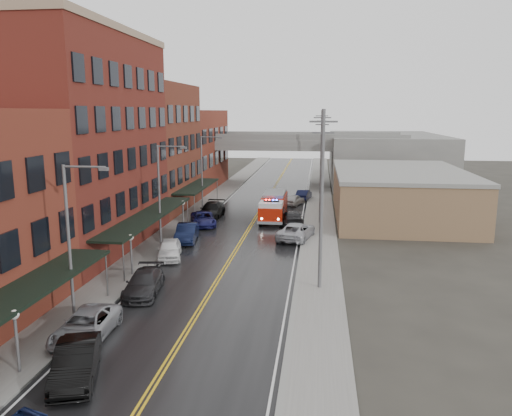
{
  "coord_description": "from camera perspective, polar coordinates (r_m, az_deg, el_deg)",
  "views": [
    {
      "loc": [
        7.0,
        -17.44,
        11.85
      ],
      "look_at": [
        1.25,
        27.7,
        3.0
      ],
      "focal_mm": 35.0,
      "sensor_mm": 36.0,
      "label": 1
    }
  ],
  "objects": [
    {
      "name": "awning_0",
      "position": [
        27.36,
        -25.58,
        -9.02
      ],
      "size": [
        2.6,
        16.0,
        3.09
      ],
      "color": "black",
      "rests_on": "ground"
    },
    {
      "name": "brick_building_far",
      "position": [
        78.35,
        -7.82,
        6.62
      ],
      "size": [
        9.0,
        20.0,
        12.0
      ],
      "primitive_type": "cube",
      "color": "maroon",
      "rests_on": "ground"
    },
    {
      "name": "parked_car_right_2",
      "position": [
        64.16,
        4.4,
        0.96
      ],
      "size": [
        2.84,
        4.36,
        1.38
      ],
      "primitive_type": "imported",
      "rotation": [
        0.0,
        0.0,
        2.82
      ],
      "color": "#BEBEBE",
      "rests_on": "ground"
    },
    {
      "name": "parked_car_left_7",
      "position": [
        56.7,
        -5.09,
        -0.24
      ],
      "size": [
        2.43,
        5.8,
        1.67
      ],
      "primitive_type": "imported",
      "rotation": [
        0.0,
        0.0,
        -0.02
      ],
      "color": "black",
      "rests_on": "ground"
    },
    {
      "name": "parked_car_right_3",
      "position": [
        67.82,
        5.48,
        1.51
      ],
      "size": [
        2.16,
        4.55,
        1.44
      ],
      "primitive_type": "imported",
      "rotation": [
        0.0,
        0.0,
        2.99
      ],
      "color": "black",
      "rests_on": "ground"
    },
    {
      "name": "parked_car_left_1",
      "position": [
        24.7,
        -19.88,
        -16.24
      ],
      "size": [
        3.2,
        5.22,
        1.62
      ],
      "primitive_type": "imported",
      "rotation": [
        0.0,
        0.0,
        0.32
      ],
      "color": "black",
      "rests_on": "ground"
    },
    {
      "name": "awning_1",
      "position": [
        43.87,
        -12.19,
        -0.9
      ],
      "size": [
        2.6,
        18.0,
        3.09
      ],
      "color": "black",
      "rests_on": "ground"
    },
    {
      "name": "tan_building",
      "position": [
        58.89,
        15.96,
        1.44
      ],
      "size": [
        14.0,
        22.0,
        5.0
      ],
      "primitive_type": "cube",
      "color": "#826246",
      "rests_on": "ground"
    },
    {
      "name": "parked_car_left_5",
      "position": [
        46.52,
        -7.91,
        -2.81
      ],
      "size": [
        2.36,
        5.18,
        1.65
      ],
      "primitive_type": "imported",
      "rotation": [
        0.0,
        0.0,
        0.13
      ],
      "color": "black",
      "rests_on": "ground"
    },
    {
      "name": "brick_building_b",
      "position": [
        45.34,
        -19.49,
        6.78
      ],
      "size": [
        9.0,
        20.0,
        18.0
      ],
      "primitive_type": "cube",
      "color": "#5E2118",
      "rests_on": "ground"
    },
    {
      "name": "brick_building_c",
      "position": [
        61.55,
        -12.1,
        6.71
      ],
      "size": [
        9.0,
        15.0,
        15.0
      ],
      "primitive_type": "cube",
      "color": "maroon",
      "rests_on": "ground"
    },
    {
      "name": "utility_pole_0",
      "position": [
        32.92,
        7.51,
        1.21
      ],
      "size": [
        1.8,
        0.24,
        12.0
      ],
      "color": "#59595B",
      "rests_on": "ground"
    },
    {
      "name": "globe_lamp_2",
      "position": [
        50.22,
        -8.35,
        -0.06
      ],
      "size": [
        0.44,
        0.44,
        3.12
      ],
      "color": "#59595B",
      "rests_on": "ground"
    },
    {
      "name": "parked_car_right_0",
      "position": [
        46.99,
        4.63,
        -2.64
      ],
      "size": [
        3.81,
        6.16,
        1.59
      ],
      "primitive_type": "imported",
      "rotation": [
        0.0,
        0.0,
        2.93
      ],
      "color": "#ACADB4",
      "rests_on": "ground"
    },
    {
      "name": "parked_car_left_3",
      "position": [
        33.96,
        -12.69,
        -8.36
      ],
      "size": [
        2.71,
        5.36,
        1.49
      ],
      "primitive_type": "imported",
      "rotation": [
        0.0,
        0.0,
        0.12
      ],
      "color": "black",
      "rests_on": "ground"
    },
    {
      "name": "ground",
      "position": [
        22.22,
        -13.26,
        -21.54
      ],
      "size": [
        220.0,
        220.0,
        0.0
      ],
      "primitive_type": "plane",
      "color": "#2D2B26",
      "rests_on": "ground"
    },
    {
      "name": "parked_car_left_4",
      "position": [
        41.46,
        -9.87,
        -4.65
      ],
      "size": [
        2.87,
        4.87,
        1.56
      ],
      "primitive_type": "imported",
      "rotation": [
        0.0,
        0.0,
        0.24
      ],
      "color": "white",
      "rests_on": "ground"
    },
    {
      "name": "sidewalk_left",
      "position": [
        50.93,
        -9.26,
        -2.51
      ],
      "size": [
        3.0,
        160.0,
        0.15
      ],
      "primitive_type": "cube",
      "color": "slate",
      "rests_on": "ground"
    },
    {
      "name": "street_lamp_1",
      "position": [
        44.11,
        -10.72,
        2.12
      ],
      "size": [
        2.64,
        0.22,
        9.0
      ],
      "color": "#59595B",
      "rests_on": "ground"
    },
    {
      "name": "utility_pole_1",
      "position": [
        52.74,
        7.47,
        4.88
      ],
      "size": [
        1.8,
        0.24,
        12.0
      ],
      "color": "#59595B",
      "rests_on": "ground"
    },
    {
      "name": "globe_lamp_1",
      "position": [
        37.27,
        -14.11,
        -4.16
      ],
      "size": [
        0.44,
        0.44,
        3.12
      ],
      "color": "#59595B",
      "rests_on": "ground"
    },
    {
      "name": "street_lamp_0",
      "position": [
        29.59,
        -20.24,
        -2.71
      ],
      "size": [
        2.64,
        0.22,
        9.0
      ],
      "color": "#59595B",
      "rests_on": "ground"
    },
    {
      "name": "awning_2",
      "position": [
        60.38,
        -6.71,
        2.49
      ],
      "size": [
        2.6,
        13.0,
        3.09
      ],
      "color": "black",
      "rests_on": "ground"
    },
    {
      "name": "fire_truck",
      "position": [
        55.07,
        2.03,
        0.26
      ],
      "size": [
        3.25,
        8.04,
        2.93
      ],
      "rotation": [
        0.0,
        0.0,
        -0.0
      ],
      "color": "#AD1A08",
      "rests_on": "ground"
    },
    {
      "name": "right_far_block",
      "position": [
        88.48,
        14.45,
        5.57
      ],
      "size": [
        18.0,
        30.0,
        8.0
      ],
      "primitive_type": "cube",
      "color": "slate",
      "rests_on": "ground"
    },
    {
      "name": "parked_car_right_1",
      "position": [
        52.9,
        4.11,
        -1.14
      ],
      "size": [
        2.98,
        5.45,
        1.5
      ],
      "primitive_type": "imported",
      "rotation": [
        0.0,
        0.0,
        3.32
      ],
      "color": "black",
      "rests_on": "ground"
    },
    {
      "name": "parked_car_left_6",
      "position": [
        52.74,
        -6.06,
        -1.24
      ],
      "size": [
        3.89,
        5.66,
        1.44
      ],
      "primitive_type": "imported",
      "rotation": [
        0.0,
        0.0,
        0.32
      ],
      "color": "#14164E",
      "rests_on": "ground"
    },
    {
      "name": "parked_car_left_2",
      "position": [
        28.43,
        -18.86,
        -12.65
      ],
      "size": [
        2.67,
        5.36,
        1.46
      ],
      "primitive_type": "imported",
      "rotation": [
        0.0,
        0.0,
        0.05
      ],
      "color": "gray",
      "rests_on": "ground"
    },
    {
      "name": "street_lamp_2",
      "position": [
        59.4,
        -5.99,
        4.5
      ],
      "size": [
        2.64,
        0.22,
        9.0
      ],
      "color": "#59595B",
      "rests_on": "ground"
    },
    {
      "name": "utility_pole_2",
      "position": [
        72.66,
        7.45,
        6.54
      ],
      "size": [
        1.8,
        0.24,
        12.0
      ],
      "color": "#59595B",
      "rests_on": "ground"
    },
    {
      "name": "road",
      "position": [
        49.4,
        -1.1,
        -2.87
      ],
      "size": [
        11.0,
        160.0,
        0.02
      ],
      "primitive_type": "cube",
      "color": "black",
      "rests_on": "ground"
    },
    {
      "name": "globe_lamp_0",
      "position": [
        25.47,
        -25.8,
        -12.14
      ],
      "size": [
        0.44,
        0.44,
        3.12
      ],
      "color": "#59595B",
      "rests_on": "ground"
    },
    {
      "name": "overpass",
      "position": [
        79.97,
        2.24,
        6.79
      ],
      "size": [
        40.0,
        10.0,
        7.5
      ],
      "color": "slate",
      "rests_on": "ground"
    },
    {
      "name": "sidewalk_right",
      "position": [
        48.88,
        7.41,
        -3.03
      ],
      "size": [
        3.0,
        160.0,
        0.15
      ],
      "primitive_type": "cube",
      "color": "slate",
      "rests_on": "ground"
    },
    {
      "name": "curb_left",
      "position": [
        50.5,
        -7.46,
        -2.58
      ],
      "size": [
        0.3,
        160.0,
        0.15
      ],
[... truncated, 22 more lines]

